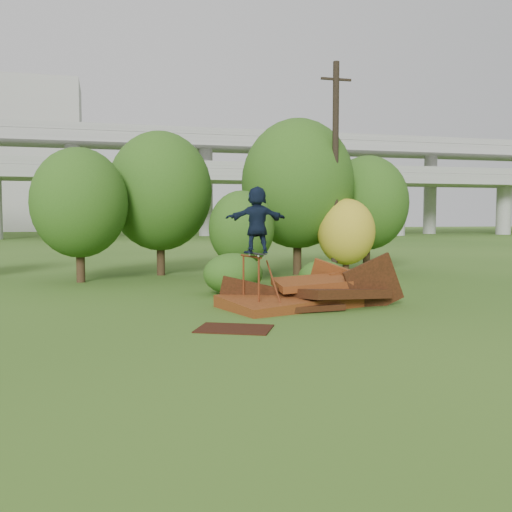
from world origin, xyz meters
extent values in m
plane|color=#2D5116|center=(0.00, 0.00, 0.00)|extent=(240.00, 240.00, 0.00)
cube|color=#4D230D|center=(0.27, 2.07, 0.18)|extent=(4.48, 3.43, 0.66)
cube|color=black|center=(1.77, 1.77, 0.42)|extent=(3.18, 2.44, 0.55)
cube|color=#4D230D|center=(1.07, 2.27, 0.70)|extent=(2.30, 1.57, 0.47)
cube|color=black|center=(2.87, 1.57, 0.65)|extent=(2.09, 0.16, 2.03)
cube|color=#4D230D|center=(2.07, 3.07, 0.55)|extent=(1.38, 1.36, 1.73)
cube|color=black|center=(-0.93, 2.47, 0.35)|extent=(1.81, 0.75, 1.21)
cube|color=black|center=(0.57, 0.87, 0.12)|extent=(2.13, 0.34, 0.17)
cube|color=#4D230D|center=(2.47, 2.77, 0.95)|extent=(1.27, 0.40, 0.31)
cylinder|color=#63250F|center=(-0.89, 1.35, 0.80)|extent=(0.06, 0.06, 1.60)
cylinder|color=#63250F|center=(-1.08, 2.44, 0.80)|extent=(0.06, 0.06, 1.60)
cylinder|color=#63250F|center=(-0.99, 1.89, 1.60)|extent=(0.30, 1.40, 0.06)
cube|color=black|center=(-0.91, 1.48, 1.70)|extent=(0.37, 0.87, 0.03)
cylinder|color=silver|center=(-0.77, 1.20, 1.66)|extent=(0.04, 0.07, 0.06)
cylinder|color=silver|center=(-0.95, 1.16, 1.66)|extent=(0.04, 0.07, 0.06)
cylinder|color=silver|center=(-0.87, 1.80, 1.66)|extent=(0.04, 0.07, 0.06)
cylinder|color=silver|center=(-1.06, 1.76, 1.66)|extent=(0.04, 0.07, 0.06)
imported|color=black|center=(-0.91, 1.48, 2.68)|extent=(1.80, 0.58, 1.93)
cube|color=black|center=(-2.12, -0.86, 0.01)|extent=(2.19, 1.94, 0.03)
cylinder|color=black|center=(-6.16, 10.63, 0.93)|extent=(0.36, 0.36, 1.85)
ellipsoid|color=#214111|center=(-6.16, 10.63, 3.36)|extent=(4.02, 4.02, 4.62)
cylinder|color=black|center=(-2.60, 12.68, 1.07)|extent=(0.38, 0.38, 2.15)
ellipsoid|color=#214111|center=(-2.60, 12.68, 3.97)|extent=(4.86, 4.86, 5.59)
cylinder|color=black|center=(0.36, 8.63, 0.63)|extent=(0.31, 0.31, 1.26)
ellipsoid|color=#214111|center=(0.36, 8.63, 2.29)|extent=(2.74, 2.74, 3.15)
cylinder|color=black|center=(3.73, 11.25, 1.16)|extent=(0.40, 0.40, 2.33)
ellipsoid|color=#214111|center=(3.73, 11.25, 4.32)|extent=(5.32, 5.32, 6.12)
cylinder|color=black|center=(5.36, 9.27, 0.56)|extent=(0.30, 0.30, 1.12)
ellipsoid|color=#A58C19|center=(5.36, 9.27, 2.09)|extent=(2.60, 2.60, 2.99)
cylinder|color=black|center=(7.83, 12.25, 0.95)|extent=(0.36, 0.36, 1.90)
ellipsoid|color=#214111|center=(7.83, 12.25, 3.47)|extent=(4.18, 4.18, 4.81)
ellipsoid|color=#214111|center=(-0.76, 5.31, 0.74)|extent=(2.14, 1.97, 1.48)
ellipsoid|color=#214111|center=(2.32, 4.48, 0.61)|extent=(1.74, 1.59, 1.23)
cylinder|color=black|center=(4.71, 9.06, 4.75)|extent=(0.28, 0.28, 9.51)
cube|color=black|center=(4.71, 9.06, 8.75)|extent=(1.40, 0.10, 0.10)
cube|color=gray|center=(0.00, 60.00, 8.00)|extent=(160.00, 9.00, 1.40)
cube|color=gray|center=(0.00, 66.00, 13.00)|extent=(160.00, 9.00, 1.40)
cylinder|color=gray|center=(0.00, 60.00, 4.00)|extent=(2.20, 2.20, 8.00)
cylinder|color=gray|center=(18.00, 60.00, 4.00)|extent=(2.20, 2.20, 8.00)
cube|color=#9E9E99|center=(-16.00, 102.00, 14.00)|extent=(14.00, 14.00, 28.00)
camera|label=1|loc=(-5.22, -14.44, 2.79)|focal=40.00mm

